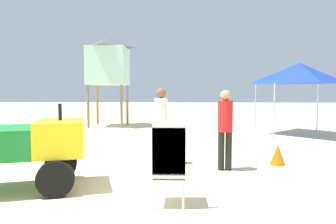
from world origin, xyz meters
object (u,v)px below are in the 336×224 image
Objects in this scene: popup_canopy at (299,73)px; lifeguard_tower at (108,62)px; lifeguard_near_center at (161,120)px; traffic_cone_near at (278,154)px; utility_cart at (11,146)px; surfboard_pile at (12,149)px; stacked_plastic_chairs at (169,157)px; lifeguard_near_left at (225,124)px.

popup_canopy is 8.58m from lifeguard_tower.
popup_canopy is (5.08, 5.08, 1.37)m from lifeguard_near_center.
lifeguard_tower is 10.01m from traffic_cone_near.
popup_canopy reaches higher than traffic_cone_near.
utility_cart is at bearing -140.62° from lifeguard_near_center.
surfboard_pile is at bearing 119.91° from utility_cart.
utility_cart is at bearing -158.46° from traffic_cone_near.
utility_cart is 9.97m from lifeguard_tower.
utility_cart is 3.55m from surfboard_pile.
stacked_plastic_chairs is 3.63m from traffic_cone_near.
popup_canopy is at bearing 23.72° from surfboard_pile.
lifeguard_near_left is 1.60m from traffic_cone_near.
stacked_plastic_chairs is 0.50× the size of surfboard_pile.
lifeguard_near_center is at bearing 39.38° from utility_cart.
stacked_plastic_chairs reaches higher than surfboard_pile.
popup_canopy reaches higher than stacked_plastic_chairs.
lifeguard_tower reaches higher than traffic_cone_near.
stacked_plastic_chairs is 0.72× the size of lifeguard_near_center.
lifeguard_near_left is 6.82m from popup_canopy.
traffic_cone_near is (-2.36, -5.05, -2.17)m from popup_canopy.
surfboard_pile is at bearing -156.28° from popup_canopy.
lifeguard_near_left is 1.51m from lifeguard_near_center.
popup_canopy is (7.53, 7.09, 1.63)m from utility_cart.
traffic_cone_near is at bearing -52.78° from lifeguard_tower.
lifeguard_near_center reaches higher than traffic_cone_near.
stacked_plastic_chairs is 2.66m from lifeguard_near_center.
lifeguard_near_center is at bearing 96.38° from stacked_plastic_chairs.
lifeguard_tower reaches higher than lifeguard_near_center.
traffic_cone_near is (1.30, 0.52, -0.76)m from lifeguard_near_left.
traffic_cone_near is (2.43, 2.66, -0.50)m from stacked_plastic_chairs.
traffic_cone_near is at bearing 47.56° from stacked_plastic_chairs.
lifeguard_near_left reaches higher than stacked_plastic_chairs.
utility_cart is at bearing 167.34° from stacked_plastic_chairs.
utility_cart is 2.16× the size of stacked_plastic_chairs.
stacked_plastic_chairs is at bearing -117.87° from lifeguard_near_left.
popup_canopy is (3.66, 5.58, 1.41)m from lifeguard_near_left.
lifeguard_near_left is 3.56× the size of traffic_cone_near.
lifeguard_tower is at bearing 118.87° from lifeguard_near_left.
lifeguard_near_left reaches higher than utility_cart.
lifeguard_tower is 8.69× the size of traffic_cone_near.
utility_cart is 1.60× the size of lifeguard_near_left.
popup_canopy is at bearing 43.29° from utility_cart.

